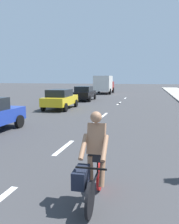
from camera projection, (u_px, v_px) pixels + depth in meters
ground_plane at (113, 108)px, 18.50m from camera, size 160.00×160.00×0.00m
lane_stripe_2 at (64, 147)px, 8.00m from camera, size 0.16×1.80×0.01m
lane_stripe_3 at (97, 121)px, 12.87m from camera, size 0.16×1.80×0.01m
lane_stripe_4 at (104, 115)px, 15.07m from camera, size 0.16×1.80×0.01m
lane_stripe_5 at (118, 104)px, 21.63m from camera, size 0.16×1.80×0.01m
lane_stripe_6 at (119, 103)px, 22.49m from camera, size 0.16×1.80×0.01m
lane_stripe_7 at (125, 98)px, 27.69m from camera, size 0.16×1.80×0.01m
cyclist at (93, 162)px, 4.36m from camera, size 0.64×1.71×1.82m
parked_car_yellow at (60, 99)px, 17.92m from camera, size 2.11×4.26×1.57m
parked_car_black at (84, 93)px, 24.81m from camera, size 2.17×4.41×1.57m
delivery_truck at (104, 84)px, 35.79m from camera, size 2.85×6.32×2.80m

